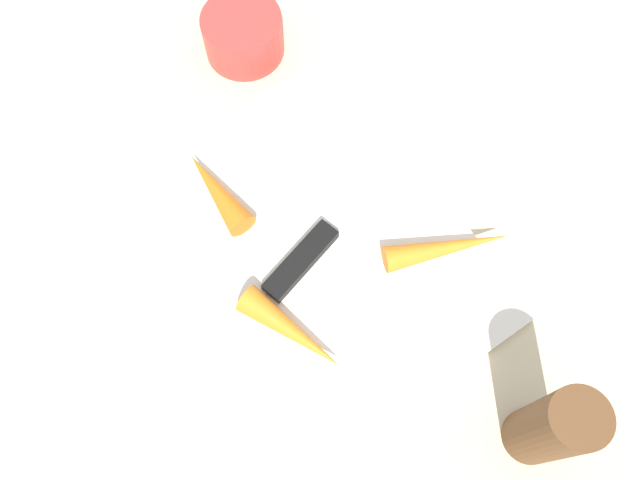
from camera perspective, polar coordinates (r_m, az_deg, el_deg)
ground_plane at (r=0.66m, az=-0.00°, el=-0.39°), size 1.40×1.40×0.00m
cutting_board at (r=0.66m, az=-0.00°, el=-0.20°), size 0.36×0.26×0.01m
knife at (r=0.64m, az=-0.89°, el=-0.97°), size 0.07×0.20×0.01m
carrot_longest at (r=0.65m, az=10.94°, el=-0.65°), size 0.07×0.12×0.03m
carrot_medium at (r=0.61m, az=-2.44°, el=-7.88°), size 0.11×0.06×0.03m
carrot_shortest at (r=0.67m, az=-8.94°, el=4.27°), size 0.10×0.03×0.03m
small_bowl at (r=0.77m, az=-6.66°, el=17.21°), size 0.09×0.09×0.05m
pepper_grinder at (r=0.58m, az=19.41°, el=-15.09°), size 0.05×0.05×0.13m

